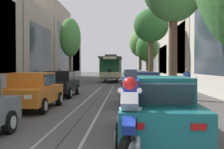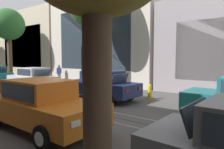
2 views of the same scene
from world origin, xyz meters
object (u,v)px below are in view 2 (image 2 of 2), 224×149
Objects in this scene: parked_car_orange_second_left at (42,104)px; pedestrian_crossing_far at (59,72)px; parked_car_navy_second_right at (101,85)px; street_tree_kerb_right_mid at (9,26)px; parked_car_white_mid_right at (33,78)px; fire_hydrant at (150,92)px; street_sign_post at (90,102)px.

pedestrian_crossing_far is (8.74, 10.11, 0.15)m from parked_car_orange_second_left.
parked_car_navy_second_right is 9.40m from pedestrian_crossing_far.
pedestrian_crossing_far is (2.29, -4.67, -4.55)m from street_tree_kerb_right_mid.
parked_car_white_mid_right is 4.33m from pedestrian_crossing_far.
street_tree_kerb_right_mid is 6.91m from pedestrian_crossing_far.
parked_car_orange_second_left is 16.80m from street_tree_kerb_right_mid.
parked_car_navy_second_right is 14.11m from street_tree_kerb_right_mid.
pedestrian_crossing_far is at bearing 65.25° from parked_car_navy_second_right.
pedestrian_crossing_far is at bearing 25.20° from parked_car_white_mid_right.
street_sign_post reaches higher than fire_hydrant.
street_tree_kerb_right_mid is at bearing 76.03° from parked_car_white_mid_right.
street_tree_kerb_right_mid reaches higher than parked_car_navy_second_right.
parked_car_white_mid_right is at bearing 100.44° from fire_hydrant.
parked_car_navy_second_right is 2.63× the size of pedestrian_crossing_far.
parked_car_orange_second_left is 5.06m from parked_car_navy_second_right.
parked_car_white_mid_right is 13.23m from street_sign_post.
street_sign_post is (-7.82, -18.18, -3.94)m from street_tree_kerb_right_mid.
parked_car_navy_second_right and parked_car_white_mid_right have the same top height.
parked_car_white_mid_right is at bearing 59.73° from parked_car_orange_second_left.
fire_hydrant is at bearing -4.82° from parked_car_orange_second_left.
parked_car_orange_second_left is 13.37m from pedestrian_crossing_far.
pedestrian_crossing_far is at bearing 53.17° from street_sign_post.
street_sign_post reaches higher than parked_car_navy_second_right.
parked_car_navy_second_right is at bearing 38.82° from street_sign_post.
street_tree_kerb_right_mid is at bearing 116.14° from pedestrian_crossing_far.
street_sign_post is at bearing -159.98° from fire_hydrant.
parked_car_navy_second_right is 5.24× the size of fire_hydrant.
parked_car_white_mid_right is 2.63× the size of pedestrian_crossing_far.
fire_hydrant is 8.40m from street_sign_post.
parked_car_white_mid_right reaches higher than fire_hydrant.
parked_car_orange_second_left is at bearing -161.83° from parked_car_navy_second_right.
parked_car_orange_second_left and parked_car_navy_second_right have the same top height.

